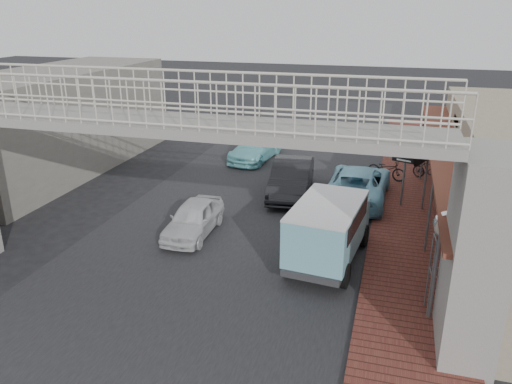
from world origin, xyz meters
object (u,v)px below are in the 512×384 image
Objects in this scene: angkot_van at (329,224)px; motorcycle_far at (428,170)px; motorcycle_near at (387,169)px; street_clock at (447,231)px; angkot_far at (256,148)px; arrow_sign at (423,157)px; dark_sedan at (291,178)px; angkot_curb at (358,183)px; white_hatchback at (193,218)px.

motorcycle_far is (3.44, 9.44, -0.78)m from angkot_van.
street_clock is (1.78, -11.18, 1.92)m from motorcycle_near.
angkot_far is at bearing 123.57° from angkot_van.
street_clock reaches higher than arrow_sign.
motorcycle_far is 11.85m from street_clock.
motorcycle_far is (9.01, -1.33, -0.09)m from angkot_far.
angkot_far is at bearing 116.22° from dark_sedan.
arrow_sign is (-0.41, 7.54, -0.17)m from street_clock.
motorcycle_near is at bearing -108.73° from angkot_curb.
motorcycle_far is 0.56× the size of arrow_sign.
street_clock is at bearing -60.16° from dark_sedan.
angkot_van is 2.88× the size of motorcycle_far.
motorcycle_near is at bearing 49.79° from white_hatchback.
angkot_curb is (5.47, 5.23, 0.13)m from white_hatchback.
angkot_curb is (2.89, 0.18, -0.03)m from dark_sedan.
dark_sedan reaches higher than angkot_curb.
angkot_van is at bearing -56.14° from angkot_far.
motorcycle_near is 1.99m from motorcycle_far.
dark_sedan is at bearing 61.64° from white_hatchback.
angkot_van is 1.55× the size of street_clock.
white_hatchback is 1.91× the size of motorcycle_near.
street_clock is 7.56m from arrow_sign.
street_clock reaches higher than angkot_van.
street_clock reaches higher than dark_sedan.
dark_sedan is 6.36m from angkot_van.
angkot_far is (-5.98, 4.76, -0.09)m from angkot_curb.
angkot_curb reaches higher than motorcycle_near.
street_clock is 1.05× the size of arrow_sign.
motorcycle_far is at bearing 25.62° from dark_sedan.
arrow_sign reaches higher than angkot_far.
dark_sedan is 2.90m from angkot_curb.
motorcycle_near is 4.26m from arrow_sign.
angkot_far is 2.39× the size of motorcycle_near.
motorcycle_near is 0.65× the size of street_clock.
angkot_curb reaches higher than motorcycle_far.
arrow_sign reaches higher than motorcycle_far.
angkot_curb is 1.19× the size of angkot_far.
arrow_sign reaches higher than angkot_van.
angkot_far reaches higher than motorcycle_far.
angkot_van reaches higher than dark_sedan.
angkot_curb reaches higher than angkot_far.
angkot_van is at bearing -72.65° from dark_sedan.
angkot_van is at bearing -10.08° from white_hatchback.
angkot_far is at bearing 95.31° from motorcycle_near.
angkot_far is at bearing -36.67° from angkot_curb.
motorcycle_near is (6.57, 8.16, -0.02)m from white_hatchback.
angkot_far is 1.00× the size of angkot_van.
dark_sedan is 5.83m from angkot_far.
angkot_van is at bearing -172.53° from motorcycle_far.
motorcycle_far is (1.93, 0.50, -0.03)m from motorcycle_near.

